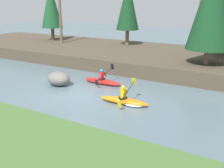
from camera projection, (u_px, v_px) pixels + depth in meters
name	position (u px, v px, depth m)	size (l,w,h in m)	color
ground_plane	(77.00, 96.00, 14.96)	(90.00, 90.00, 0.00)	slate
riverbank_far	(146.00, 57.00, 23.13)	(44.00, 10.40, 1.01)	#4C4233
conifer_tree_far_left	(51.00, 6.00, 28.50)	(2.31, 2.31, 6.10)	brown
conifer_tree_left	(128.00, 4.00, 25.32)	(2.24, 2.24, 6.41)	brown
conifer_tree_mid_left	(212.00, 2.00, 17.04)	(3.03, 3.03, 7.17)	#7A664C
bare_tree_upstream	(60.00, 7.00, 26.66)	(4.18, 4.13, 7.63)	brown
bare_tree_mid_upstream	(200.00, 17.00, 22.46)	(3.35, 3.31, 6.06)	#7A664C
kayaker_lead	(126.00, 101.00, 13.69)	(2.79, 2.07, 1.20)	orange
kayaker_middle	(103.00, 81.00, 17.07)	(2.77, 2.06, 1.20)	red
boulder_midstream	(59.00, 79.00, 16.75)	(1.58, 1.23, 0.89)	slate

